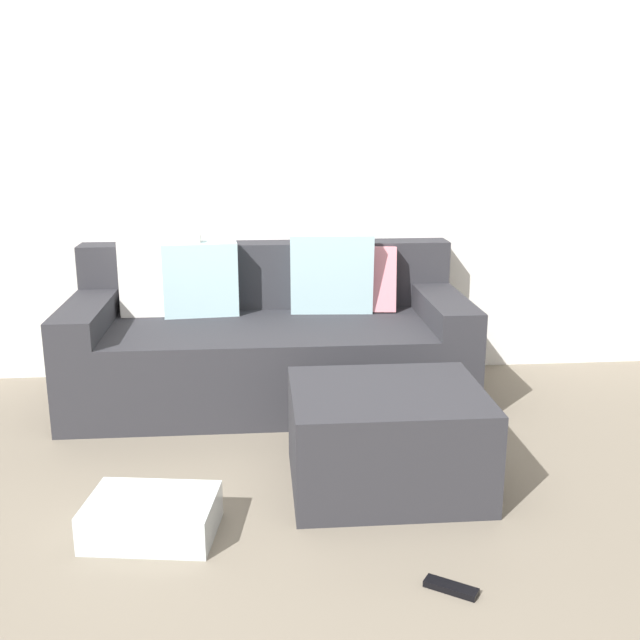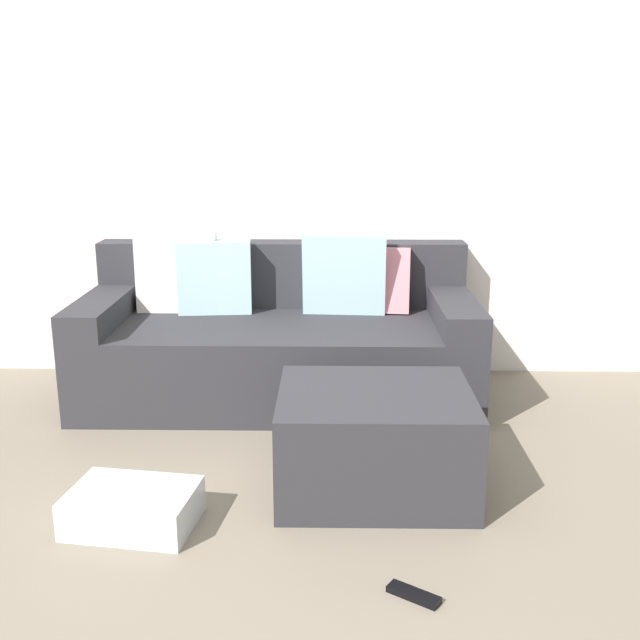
{
  "view_description": "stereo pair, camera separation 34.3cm",
  "coord_description": "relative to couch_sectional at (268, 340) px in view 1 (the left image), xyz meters",
  "views": [
    {
      "loc": [
        -0.16,
        -2.12,
        1.51
      ],
      "look_at": [
        0.12,
        1.3,
        0.6
      ],
      "focal_mm": 41.65,
      "sensor_mm": 36.0,
      "label": 1
    },
    {
      "loc": [
        0.18,
        -2.13,
        1.51
      ],
      "look_at": [
        0.12,
        1.3,
        0.6
      ],
      "focal_mm": 41.65,
      "sensor_mm": 36.0,
      "label": 2
    }
  ],
  "objects": [
    {
      "name": "couch_sectional",
      "position": [
        0.0,
        0.0,
        0.0
      ],
      "size": [
        2.16,
        0.96,
        0.92
      ],
      "color": "#2D2D33",
      "rests_on": "ground_plane"
    },
    {
      "name": "wall_back",
      "position": [
        0.12,
        0.47,
        1.01
      ],
      "size": [
        6.32,
        0.1,
        2.67
      ],
      "primitive_type": "cube",
      "color": "white",
      "rests_on": "ground_plane"
    },
    {
      "name": "ground_plane",
      "position": [
        0.12,
        -1.91,
        -0.33
      ],
      "size": [
        8.22,
        8.22,
        0.0
      ],
      "primitive_type": "plane",
      "color": "slate"
    },
    {
      "name": "storage_bin",
      "position": [
        -0.47,
        -1.47,
        -0.25
      ],
      "size": [
        0.52,
        0.4,
        0.15
      ],
      "primitive_type": "cube",
      "rotation": [
        0.0,
        0.0,
        -0.15
      ],
      "color": "silver",
      "rests_on": "ground_plane"
    },
    {
      "name": "ottoman",
      "position": [
        0.48,
        -1.14,
        -0.11
      ],
      "size": [
        0.81,
        0.68,
        0.43
      ],
      "primitive_type": "cube",
      "color": "#2D2D33",
      "rests_on": "ground_plane"
    },
    {
      "name": "remote_near_ottoman",
      "position": [
        0.57,
        -1.9,
        -0.32
      ],
      "size": [
        0.18,
        0.15,
        0.02
      ],
      "primitive_type": "cube",
      "rotation": [
        0.0,
        0.0,
        -0.59
      ],
      "color": "black",
      "rests_on": "ground_plane"
    }
  ]
}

